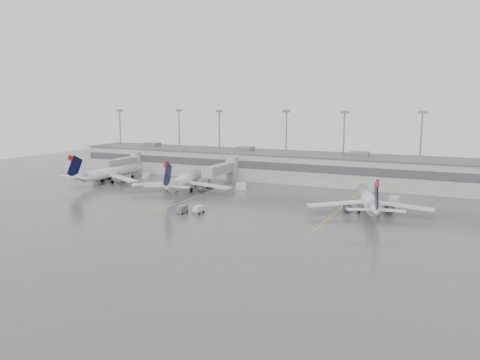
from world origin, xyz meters
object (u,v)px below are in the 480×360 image
at_px(jet_mid_right, 369,200).
at_px(baggage_tug, 198,211).
at_px(jet_far_left, 108,173).
at_px(jet_mid_left, 184,180).

xyz_separation_m(jet_mid_right, baggage_tug, (-31.72, -15.74, -2.24)).
relative_size(jet_far_left, jet_mid_left, 1.00).
bearing_deg(jet_far_left, jet_mid_right, -1.01).
height_order(jet_far_left, baggage_tug, jet_far_left).
height_order(jet_mid_right, baggage_tug, jet_mid_right).
bearing_deg(jet_mid_left, jet_far_left, 160.98).
relative_size(jet_mid_right, baggage_tug, 10.67).
height_order(jet_mid_left, baggage_tug, jet_mid_left).
xyz_separation_m(jet_far_left, jet_mid_left, (27.01, -2.23, 0.07)).
distance_m(jet_mid_left, jet_mid_right, 47.73).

